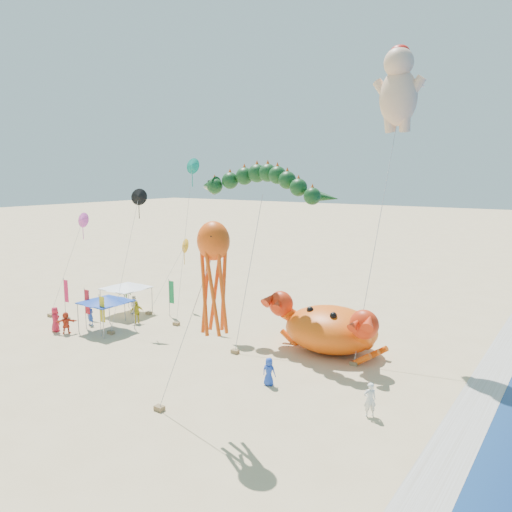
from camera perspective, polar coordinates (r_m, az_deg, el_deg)
The scene contains 11 objects.
ground at distance 31.86m, azimuth 0.96°, elevation -12.45°, with size 320.00×320.00×0.00m, color #D1B784.
foam_strip at distance 27.71m, azimuth 23.12°, elevation -16.70°, with size 320.00×320.00×0.00m, color silver.
crab_inflatable at distance 34.09m, azimuth 8.46°, elevation -8.09°, with size 8.63×6.39×3.78m.
dragon_kite at distance 35.35m, azimuth 0.55°, elevation 7.88°, with size 11.21×5.47×12.15m.
cherub_kite at distance 36.09m, azimuth 15.97°, elevation 18.10°, with size 2.53×7.01×20.16m.
octopus_kite at distance 22.79m, azimuth -4.89°, elevation -1.58°, with size 4.23×1.45×9.75m.
canopy_blue at distance 39.62m, azimuth -16.82°, elevation -4.76°, with size 3.47×3.47×2.71m.
canopy_white at distance 43.90m, azimuth -14.64°, elevation -3.30°, with size 3.59×3.59×2.71m.
feather_flags at distance 41.44m, azimuth -16.68°, elevation -4.75°, with size 8.15×6.80×3.20m.
beachgoers at distance 39.72m, azimuth -14.67°, elevation -7.00°, with size 28.75×10.54×1.89m.
small_kites at distance 42.36m, azimuth -12.32°, elevation 4.08°, with size 10.31×9.13×13.16m.
Camera 1 is at (16.28, -24.69, 11.84)m, focal length 35.00 mm.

